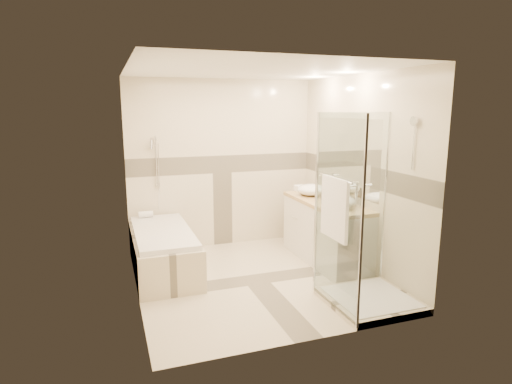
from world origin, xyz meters
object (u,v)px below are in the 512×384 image
object	(u,v)px
amenity_bottle_b	(324,196)
vanity	(325,231)
bathtub	(163,249)
vessel_sink_far	(341,202)
vessel_sink_near	(311,190)
shower_enclosure	(359,258)
amenity_bottle_a	(325,196)

from	to	relation	value
amenity_bottle_b	vanity	bearing A→B (deg)	-52.09
bathtub	amenity_bottle_b	size ratio (longest dim) A/B	12.22
vessel_sink_far	amenity_bottle_b	size ratio (longest dim) A/B	2.75
bathtub	vanity	world-z (taller)	vanity
vessel_sink_near	amenity_bottle_b	distance (m)	0.40
vanity	shower_enclosure	size ratio (longest dim) A/B	0.79
vanity	shower_enclosure	bearing A→B (deg)	-102.97
shower_enclosure	amenity_bottle_b	bearing A→B (deg)	78.12
bathtub	vessel_sink_far	world-z (taller)	vessel_sink_far
amenity_bottle_a	amenity_bottle_b	size ratio (longest dim) A/B	1.00
bathtub	amenity_bottle_a	world-z (taller)	amenity_bottle_a
bathtub	vanity	size ratio (longest dim) A/B	1.05
bathtub	shower_enclosure	bearing A→B (deg)	-41.10
shower_enclosure	amenity_bottle_b	world-z (taller)	shower_enclosure
amenity_bottle_a	bathtub	bearing A→B (deg)	170.65
vessel_sink_near	amenity_bottle_a	bearing A→B (deg)	-90.00
vanity	vessel_sink_near	xyz separation A→B (m)	(-0.02, 0.42, 0.51)
vessel_sink_far	amenity_bottle_a	world-z (taller)	vessel_sink_far
bathtub	shower_enclosure	world-z (taller)	shower_enclosure
vessel_sink_near	vessel_sink_far	size ratio (longest dim) A/B	1.06
vessel_sink_near	amenity_bottle_a	world-z (taller)	vessel_sink_near
vessel_sink_near	vessel_sink_far	distance (m)	0.82
vessel_sink_near	vessel_sink_far	xyz separation A→B (m)	(0.00, -0.82, -0.00)
shower_enclosure	vessel_sink_near	xyz separation A→B (m)	(0.27, 1.69, 0.43)
vessel_sink_near	amenity_bottle_a	distance (m)	0.42
vanity	shower_enclosure	xyz separation A→B (m)	(-0.29, -1.27, 0.08)
bathtub	vessel_sink_near	size ratio (longest dim) A/B	4.18
vessel_sink_far	vanity	bearing A→B (deg)	87.16
bathtub	vanity	xyz separation A→B (m)	(2.15, -0.35, 0.12)
bathtub	shower_enclosure	xyz separation A→B (m)	(1.86, -1.62, 0.20)
vessel_sink_far	amenity_bottle_a	bearing A→B (deg)	90.00
bathtub	vessel_sink_far	bearing A→B (deg)	-19.45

